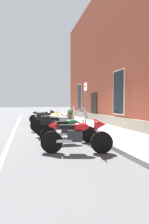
{
  "coord_description": "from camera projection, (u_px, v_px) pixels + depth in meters",
  "views": [
    {
      "loc": [
        8.93,
        -2.59,
        1.45
      ],
      "look_at": [
        -1.38,
        0.28,
        0.96
      ],
      "focal_mm": 28.21,
      "sensor_mm": 36.0,
      "label": 1
    }
  ],
  "objects": [
    {
      "name": "parking_sign",
      "position": [
        86.0,
        98.0,
        9.3
      ],
      "size": [
        0.36,
        0.07,
        2.48
      ],
      "color": "#4C4C51",
      "rests_on": "sidewalk"
    },
    {
      "name": "motorcycle_yellow_naked",
      "position": [
        53.0,
        120.0,
        10.26
      ],
      "size": [
        0.62,
        2.0,
        0.98
      ],
      "color": "black",
      "rests_on": "ground_plane"
    },
    {
      "name": "lane_stripe",
      "position": [
        13.0,
        134.0,
        8.5
      ],
      "size": [
        28.33,
        0.12,
        0.01
      ],
      "primitive_type": "cube",
      "color": "silver",
      "rests_on": "ground_plane"
    },
    {
      "name": "ground_plane",
      "position": [
        76.0,
        131.0,
        9.35
      ],
      "size": [
        140.0,
        140.0,
        0.0
      ],
      "primitive_type": "plane",
      "color": "#4C4C4F"
    },
    {
      "name": "motorcycle_green_touring",
      "position": [
        66.0,
        129.0,
        6.42
      ],
      "size": [
        0.62,
        2.1,
        1.31
      ],
      "color": "black",
      "rests_on": "ground_plane"
    },
    {
      "name": "motorcycle_white_sport",
      "position": [
        53.0,
        121.0,
        8.99
      ],
      "size": [
        0.82,
        2.12,
        1.03
      ],
      "color": "black",
      "rests_on": "ground_plane"
    },
    {
      "name": "motorcycle_red_sport",
      "position": [
        79.0,
        134.0,
        5.15
      ],
      "size": [
        0.82,
        2.06,
        1.03
      ],
      "color": "black",
      "rests_on": "ground_plane"
    },
    {
      "name": "motorcycle_black_naked",
      "position": [
        49.0,
        119.0,
        11.56
      ],
      "size": [
        0.62,
        2.15,
        0.97
      ],
      "color": "black",
      "rests_on": "ground_plane"
    },
    {
      "name": "barrel_planter",
      "position": [
        70.0,
        116.0,
        12.89
      ],
      "size": [
        0.57,
        0.57,
        0.93
      ],
      "color": "brown",
      "rests_on": "sidewalk"
    },
    {
      "name": "motorcycle_silver_touring",
      "position": [
        58.0,
        124.0,
        7.67
      ],
      "size": [
        0.8,
        2.13,
        1.35
      ],
      "color": "black",
      "rests_on": "ground_plane"
    },
    {
      "name": "sidewalk",
      "position": [
        98.0,
        129.0,
        9.69
      ],
      "size": [
        28.33,
        2.51,
        0.14
      ],
      "primitive_type": "cube",
      "color": "gray",
      "rests_on": "ground_plane"
    },
    {
      "name": "motorcycle_black_sport",
      "position": [
        45.0,
        116.0,
        12.7
      ],
      "size": [
        0.88,
        2.04,
        1.03
      ],
      "color": "black",
      "rests_on": "ground_plane"
    }
  ]
}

